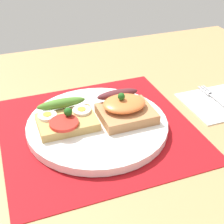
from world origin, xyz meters
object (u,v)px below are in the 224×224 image
object	(u,v)px
sandwich_egg_tomato	(66,118)
sandwich_salmon	(125,108)
plate	(97,125)
fork	(218,100)
napkin	(219,102)

from	to	relation	value
sandwich_egg_tomato	sandwich_salmon	distance (cm)	11.44
plate	fork	xyz separation A→B (cm)	(27.87, 0.39, -0.33)
plate	sandwich_egg_tomato	bearing A→B (deg)	166.34
plate	fork	bearing A→B (deg)	0.81
sandwich_egg_tomato	fork	xyz separation A→B (cm)	(33.61, -1.00, -2.43)
plate	sandwich_egg_tomato	size ratio (longest dim) A/B	2.49
sandwich_salmon	plate	bearing A→B (deg)	179.54
sandwich_egg_tomato	napkin	bearing A→B (deg)	-2.04
sandwich_salmon	fork	world-z (taller)	sandwich_salmon
napkin	sandwich_salmon	bearing A→B (deg)	-179.41
fork	sandwich_salmon	bearing A→B (deg)	-178.87
plate	sandwich_salmon	world-z (taller)	sandwich_salmon
napkin	plate	bearing A→B (deg)	-179.62
plate	sandwich_egg_tomato	distance (cm)	6.27
plate	sandwich_salmon	distance (cm)	6.20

